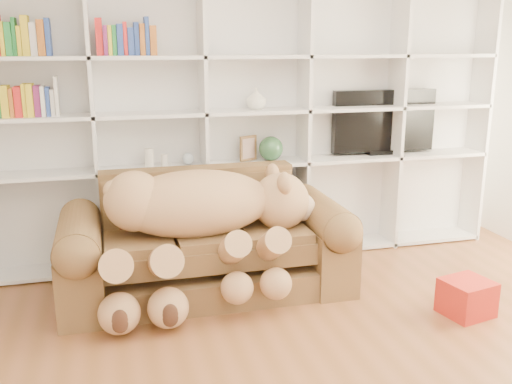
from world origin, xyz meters
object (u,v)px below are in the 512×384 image
object	(u,v)px
sofa	(206,248)
gift_box	(467,297)
teddy_bear	(199,219)
tv	(384,122)

from	to	relation	value
sofa	gift_box	size ratio (longest dim) A/B	6.82
teddy_bear	tv	size ratio (longest dim) A/B	1.68
sofa	teddy_bear	bearing A→B (deg)	-112.35
teddy_bear	tv	xyz separation A→B (m)	(1.86, 0.85, 0.52)
teddy_bear	tv	bearing A→B (deg)	15.39
tv	teddy_bear	bearing A→B (deg)	-155.47
sofa	teddy_bear	size ratio (longest dim) A/B	1.29
gift_box	tv	world-z (taller)	tv
teddy_bear	gift_box	distance (m)	1.97
sofa	tv	xyz separation A→B (m)	(1.79, 0.67, 0.81)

